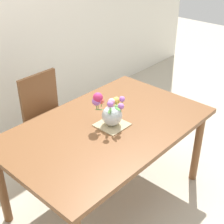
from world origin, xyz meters
TOP-DOWN VIEW (x-y plane):
  - ground_plane at (0.00, 0.00)m, footprint 12.00×12.00m
  - dining_table at (0.00, 0.00)m, footprint 1.64×1.03m
  - chair_far at (0.06, 0.86)m, footprint 0.42×0.42m
  - placemat at (0.03, -0.03)m, footprint 0.22×0.22m
  - flower_vase at (0.02, -0.02)m, footprint 0.23×0.23m

SIDE VIEW (x-z plane):
  - ground_plane at x=0.00m, z-range 0.00..0.00m
  - chair_far at x=0.06m, z-range 0.07..0.97m
  - dining_table at x=0.00m, z-range 0.30..1.06m
  - placemat at x=0.03m, z-range 0.77..0.77m
  - flower_vase at x=0.02m, z-range 0.75..1.03m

